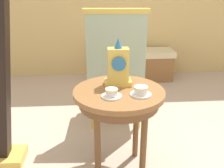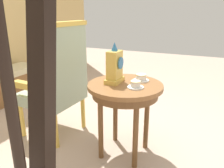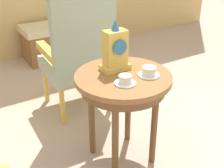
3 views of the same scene
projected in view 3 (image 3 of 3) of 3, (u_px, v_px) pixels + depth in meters
ground_plane at (128, 149)px, 2.35m from camera, size 10.00×10.00×0.00m
side_table at (123, 87)px, 2.02m from camera, size 0.62×0.62×0.66m
teacup_left at (125, 80)px, 1.86m from camera, size 0.13×0.13×0.06m
teacup_right at (149, 72)px, 1.96m from camera, size 0.14×0.14×0.06m
mantel_clock at (115, 50)px, 1.99m from camera, size 0.19×0.11×0.34m
armchair at (79, 49)px, 2.56m from camera, size 0.57×0.56×1.14m
window_bench at (66, 39)px, 3.90m from camera, size 1.06×0.40×0.44m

